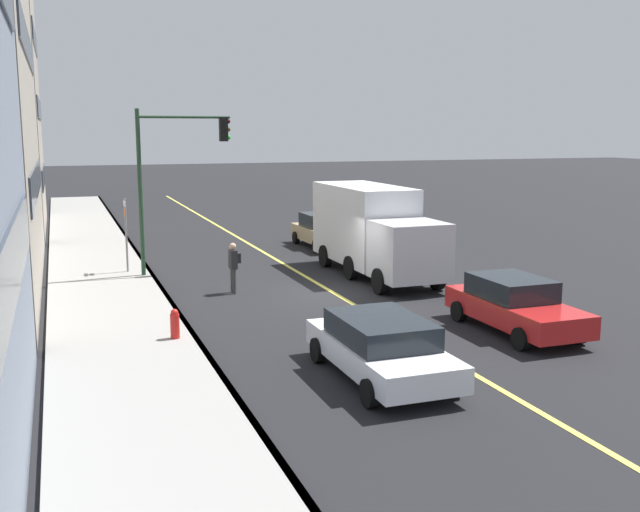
% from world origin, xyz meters
% --- Properties ---
extents(ground, '(200.00, 200.00, 0.00)m').
position_xyz_m(ground, '(0.00, 0.00, 0.00)').
color(ground, black).
extents(sidewalk_slab, '(80.00, 3.80, 0.15)m').
position_xyz_m(sidewalk_slab, '(0.00, 7.38, 0.07)').
color(sidewalk_slab, gray).
rests_on(sidewalk_slab, ground).
extents(curb_edge, '(80.00, 0.16, 0.15)m').
position_xyz_m(curb_edge, '(0.00, 5.56, 0.07)').
color(curb_edge, slate).
rests_on(curb_edge, ground).
extents(lane_stripe_center, '(80.00, 0.16, 0.01)m').
position_xyz_m(lane_stripe_center, '(0.00, 0.00, 0.01)').
color(lane_stripe_center, '#D8CC4C').
rests_on(lane_stripe_center, ground).
extents(car_tan, '(4.52, 1.89, 1.60)m').
position_xyz_m(car_tan, '(9.60, -3.06, 0.79)').
color(car_tan, tan).
rests_on(car_tan, ground).
extents(car_red, '(4.66, 2.00, 1.51)m').
position_xyz_m(car_red, '(-6.25, -3.00, 0.77)').
color(car_red, red).
rests_on(car_red, ground).
extents(car_white, '(4.72, 2.12, 1.41)m').
position_xyz_m(car_white, '(-8.55, 2.12, 0.75)').
color(car_white, silver).
rests_on(car_white, ground).
extents(truck_white, '(7.88, 2.49, 3.41)m').
position_xyz_m(truck_white, '(2.43, -2.53, 1.79)').
color(truck_white, silver).
rests_on(truck_white, ground).
extents(pedestrian_with_backpack, '(0.42, 0.37, 1.75)m').
position_xyz_m(pedestrian_with_backpack, '(1.13, 3.23, 1.03)').
color(pedestrian_with_backpack, '#383838').
rests_on(pedestrian_with_backpack, ground).
extents(traffic_light_mast, '(0.28, 3.53, 6.32)m').
position_xyz_m(traffic_light_mast, '(4.69, 4.64, 4.28)').
color(traffic_light_mast, '#1E3823').
rests_on(traffic_light_mast, ground).
extents(street_sign_post, '(0.60, 0.08, 2.98)m').
position_xyz_m(street_sign_post, '(5.60, 6.38, 1.75)').
color(street_sign_post, slate).
rests_on(street_sign_post, ground).
extents(fire_hydrant, '(0.24, 0.24, 0.94)m').
position_xyz_m(fire_hydrant, '(-4.28, 6.08, 0.47)').
color(fire_hydrant, red).
rests_on(fire_hydrant, ground).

